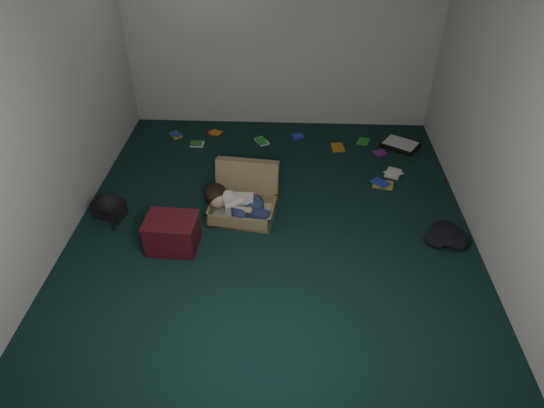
{
  "coord_description": "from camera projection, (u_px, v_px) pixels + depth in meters",
  "views": [
    {
      "loc": [
        0.17,
        -3.9,
        3.13
      ],
      "look_at": [
        0.0,
        -0.15,
        0.35
      ],
      "focal_mm": 32.0,
      "sensor_mm": 36.0,
      "label": 1
    }
  ],
  "objects": [
    {
      "name": "book_scatter",
      "position": [
        306.0,
        148.0,
        6.21
      ],
      "size": [
        3.07,
        1.36,
        0.02
      ],
      "color": "gold",
      "rests_on": "floor"
    },
    {
      "name": "suitcase",
      "position": [
        244.0,
        198.0,
        5.1
      ],
      "size": [
        0.74,
        0.72,
        0.49
      ],
      "rotation": [
        0.0,
        0.0,
        -0.11
      ],
      "color": "#927B50",
      "rests_on": "floor"
    },
    {
      "name": "clothing_pile",
      "position": [
        445.0,
        235.0,
        4.74
      ],
      "size": [
        0.51,
        0.47,
        0.14
      ],
      "primitive_type": null,
      "rotation": [
        0.0,
        0.0,
        -0.33
      ],
      "color": "black",
      "rests_on": "floor"
    },
    {
      "name": "backpack",
      "position": [
        110.0,
        208.0,
        5.03
      ],
      "size": [
        0.42,
        0.37,
        0.21
      ],
      "primitive_type": null,
      "rotation": [
        0.0,
        0.0,
        -0.28
      ],
      "color": "black",
      "rests_on": "floor"
    },
    {
      "name": "wall_left",
      "position": [
        48.0,
        102.0,
        4.3
      ],
      "size": [
        0.0,
        4.5,
        4.5
      ],
      "primitive_type": "plane",
      "rotation": [
        1.57,
        0.0,
        1.57
      ],
      "color": "silver",
      "rests_on": "ground"
    },
    {
      "name": "wall_right",
      "position": [
        506.0,
        111.0,
        4.15
      ],
      "size": [
        0.0,
        4.5,
        4.5
      ],
      "primitive_type": "plane",
      "rotation": [
        1.57,
        0.0,
        -1.57
      ],
      "color": "silver",
      "rests_on": "ground"
    },
    {
      "name": "maroon_bin",
      "position": [
        172.0,
        233.0,
        4.6
      ],
      "size": [
        0.5,
        0.4,
        0.33
      ],
      "rotation": [
        0.0,
        0.0,
        -0.05
      ],
      "color": "#490F18",
      "rests_on": "floor"
    },
    {
      "name": "person",
      "position": [
        237.0,
        203.0,
        4.95
      ],
      "size": [
        0.71,
        0.4,
        0.31
      ],
      "rotation": [
        0.0,
        0.0,
        -0.11
      ],
      "color": "silver",
      "rests_on": "suitcase"
    },
    {
      "name": "paper_tray",
      "position": [
        400.0,
        145.0,
        6.24
      ],
      "size": [
        0.54,
        0.51,
        0.06
      ],
      "rotation": [
        0.0,
        0.0,
        -0.57
      ],
      "color": "black",
      "rests_on": "floor"
    },
    {
      "name": "wall_front",
      "position": [
        253.0,
        301.0,
        2.42
      ],
      "size": [
        4.5,
        0.0,
        4.5
      ],
      "primitive_type": "plane",
      "rotation": [
        -1.57,
        0.0,
        0.0
      ],
      "color": "silver",
      "rests_on": "ground"
    },
    {
      "name": "wall_back",
      "position": [
        281.0,
        28.0,
        6.03
      ],
      "size": [
        4.5,
        0.0,
        4.5
      ],
      "primitive_type": "plane",
      "rotation": [
        1.57,
        0.0,
        0.0
      ],
      "color": "silver",
      "rests_on": "ground"
    },
    {
      "name": "floor",
      "position": [
        273.0,
        223.0,
        5.0
      ],
      "size": [
        4.5,
        4.5,
        0.0
      ],
      "primitive_type": "plane",
      "color": "black",
      "rests_on": "ground"
    }
  ]
}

